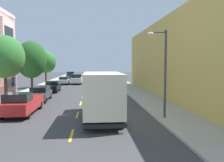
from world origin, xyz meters
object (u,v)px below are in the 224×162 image
Objects in this scene: parked_suv_forest at (71,75)px; parked_sedan_orange at (113,84)px; street_lamp at (163,67)px; delivery_box_truck at (102,92)px; street_tree_third at (31,60)px; parked_hatchback_black at (53,86)px; parked_sedan_silver at (64,80)px; parked_wagon_champagne at (108,79)px; parked_pickup_red at (22,103)px; parked_wagon_charcoal at (40,93)px; moving_white_sedan at (77,79)px; street_tree_farthest at (46,62)px; street_tree_second at (5,57)px; parked_wagon_burgundy at (106,77)px.

parked_suv_forest is 1.06× the size of parked_sedan_orange.
delivery_box_truck is (-4.13, 0.54, -1.79)m from street_lamp.
parked_hatchback_black is (2.09, 2.66, -3.64)m from street_tree_third.
street_tree_third is 1.46× the size of parked_sedan_silver.
parked_wagon_champagne is (-1.64, 30.57, -2.85)m from street_lamp.
street_tree_third is 12.25m from parked_pickup_red.
parked_wagon_charcoal and parked_hatchback_black have the same top height.
street_lamp is 30.74m from parked_wagon_champagne.
street_tree_third is at bearing -106.96° from moving_white_sedan.
parked_hatchback_black is (2.09, -6.05, -3.45)m from street_tree_farthest.
delivery_box_truck is 17.38m from parked_hatchback_black.
street_tree_third is 1.10× the size of street_lamp.
parked_sedan_orange is at bearing 94.10° from street_lamp.
street_tree_second is 1.28× the size of parked_suv_forest.
street_tree_third reaches higher than parked_wagon_champagne.
parked_suv_forest reaches higher than parked_sedan_silver.
street_lamp reaches higher than street_tree_farthest.
parked_sedan_orange is (8.79, -23.63, -0.24)m from parked_suv_forest.
parked_pickup_red is (-8.48, -34.41, 0.02)m from parked_wagon_burgundy.
delivery_box_truck is (8.20, -22.29, -2.34)m from street_tree_farthest.
street_tree_third is at bearing -114.97° from parked_wagon_burgundy.
street_lamp is at bearing -61.63° from street_tree_farthest.
parked_pickup_red is (2.18, -11.52, -3.56)m from street_tree_third.
street_tree_second is 9.88m from delivery_box_truck.
parked_pickup_red reaches higher than parked_wagon_champagne.
parked_sedan_silver is 0.94× the size of parked_suv_forest.
parked_wagon_burgundy is at bearing 52.21° from moving_white_sedan.
parked_sedan_orange is at bearing -69.60° from parked_suv_forest.
parked_wagon_charcoal is (-0.06, -19.87, 0.05)m from parked_sedan_silver.
parked_suv_forest is at bearing 139.56° from parked_wagon_burgundy.
parked_wagon_burgundy is at bearing 86.14° from delivery_box_truck.
delivery_box_truck reaches higher than parked_hatchback_black.
parked_wagon_charcoal is (2.09, -5.05, -3.59)m from street_tree_third.
street_tree_third is at bearing -128.18° from parked_hatchback_black.
parked_suv_forest is (-8.61, 7.34, 0.18)m from parked_wagon_burgundy.
parked_pickup_red is at bearing -103.84° from parked_wagon_burgundy.
delivery_box_truck reaches higher than parked_wagon_charcoal.
parked_suv_forest reaches higher than parked_wagon_charcoal.
street_tree_second is 27.57m from parked_wagon_champagne.
moving_white_sedan reaches higher than parked_sedan_silver.
parked_hatchback_black is (-0.00, 7.70, -0.05)m from parked_wagon_charcoal.
parked_sedan_orange is at bearing 54.69° from street_tree_second.
street_tree_second reaches higher than moving_white_sedan.
street_tree_third reaches higher than moving_white_sedan.
parked_pickup_red reaches higher than parked_wagon_burgundy.
street_lamp is at bearing -48.87° from street_tree_third.
street_tree_second reaches higher than parked_hatchback_black.
parked_wagon_burgundy is at bearing 72.95° from parked_wagon_charcoal.
parked_wagon_burgundy is at bearing 90.65° from parked_sedan_orange.
street_tree_farthest reaches higher than parked_pickup_red.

